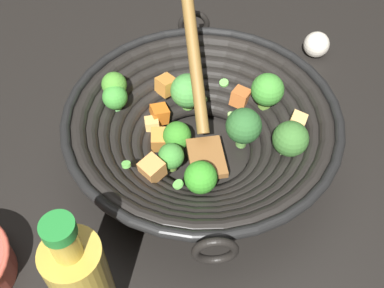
{
  "coord_description": "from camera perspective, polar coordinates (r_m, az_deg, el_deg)",
  "views": [
    {
      "loc": [
        -0.36,
        -0.26,
        0.57
      ],
      "look_at": [
        -0.01,
        0.01,
        0.03
      ],
      "focal_mm": 43.02,
      "sensor_mm": 36.0,
      "label": 1
    }
  ],
  "objects": [
    {
      "name": "cooking_oil_bottle",
      "position": [
        0.53,
        -13.43,
        -16.32
      ],
      "size": [
        0.06,
        0.06,
        0.21
      ],
      "color": "gold",
      "rests_on": "ground"
    },
    {
      "name": "garlic_bulb",
      "position": [
        0.9,
        15.17,
        11.81
      ],
      "size": [
        0.05,
        0.05,
        0.05
      ],
      "primitive_type": "sphere",
      "color": "silver",
      "rests_on": "ground"
    },
    {
      "name": "wok",
      "position": [
        0.67,
        1.27,
        2.0
      ],
      "size": [
        0.39,
        0.39,
        0.22
      ],
      "color": "black",
      "rests_on": "ground"
    },
    {
      "name": "ground_plane",
      "position": [
        0.72,
        1.15,
        -1.56
      ],
      "size": [
        4.0,
        4.0,
        0.0
      ],
      "primitive_type": "plane",
      "color": "black"
    }
  ]
}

